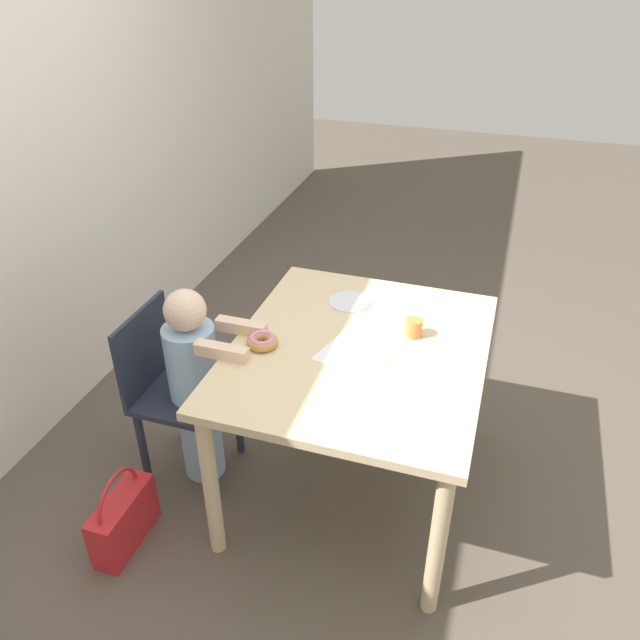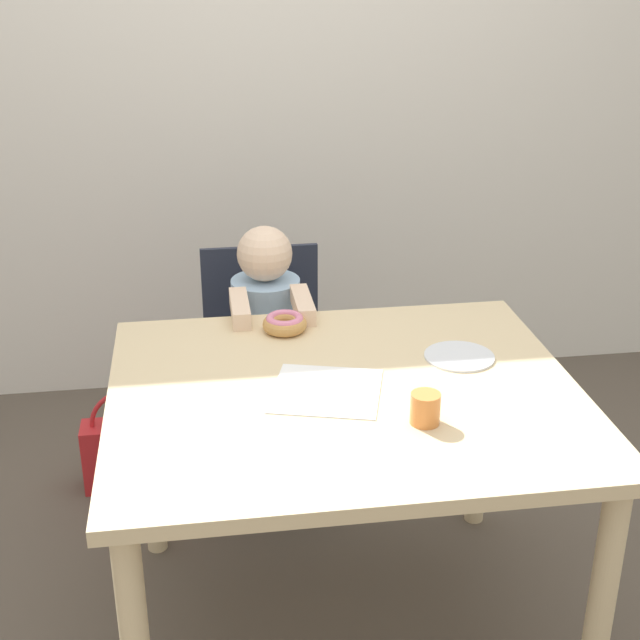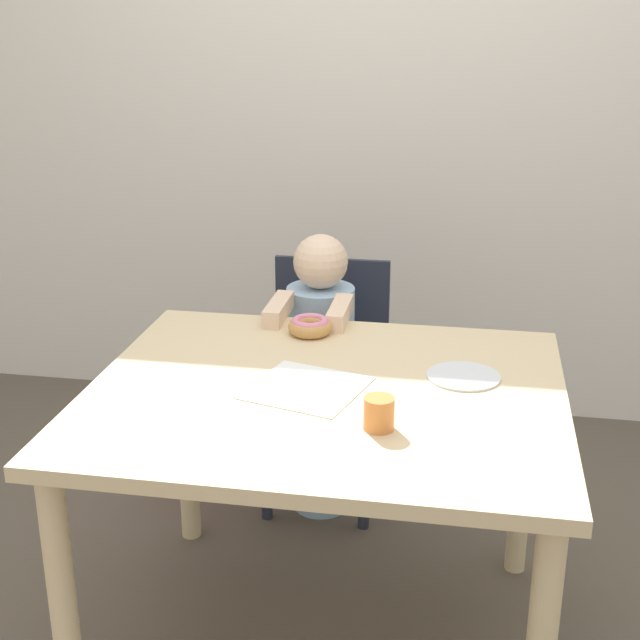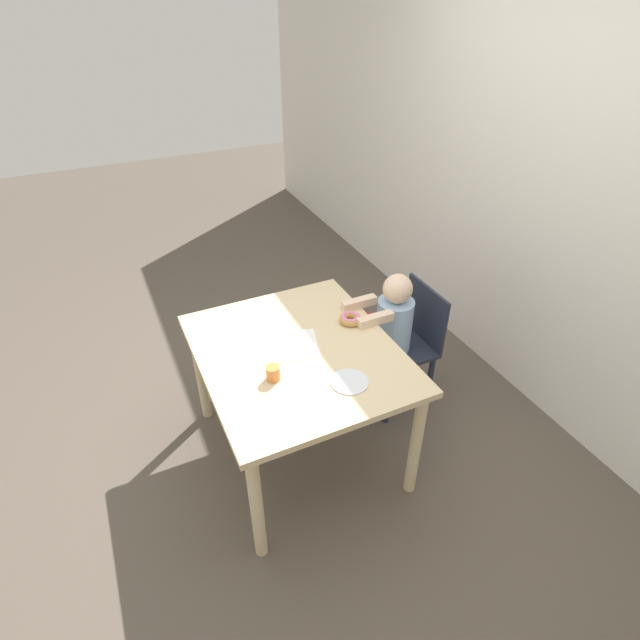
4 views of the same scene
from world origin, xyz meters
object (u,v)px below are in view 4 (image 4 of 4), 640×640
at_px(chair, 405,344).
at_px(donut, 350,318).
at_px(child_figure, 391,341).
at_px(handbag, 368,341).
at_px(cup, 273,373).

height_order(chair, donut, chair).
bearing_deg(chair, child_figure, -90.00).
distance_m(chair, handbag, 0.55).
relative_size(donut, cup, 1.67).
bearing_deg(child_figure, cup, -71.81).
bearing_deg(donut, child_figure, 94.73).
xyz_separation_m(chair, cup, (0.28, -0.95, 0.34)).
xyz_separation_m(handbag, cup, (0.74, -0.97, 0.64)).
height_order(chair, handbag, chair).
distance_m(chair, donut, 0.52).
bearing_deg(chair, handbag, 177.70).
relative_size(chair, child_figure, 0.85).
bearing_deg(chair, donut, -86.49).
distance_m(chair, cup, 1.05).
bearing_deg(chair, cup, -73.71).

